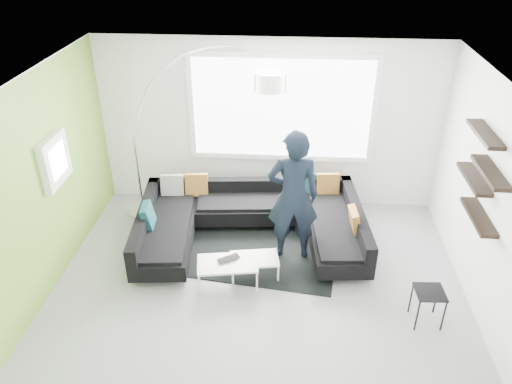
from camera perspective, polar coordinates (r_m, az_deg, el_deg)
ground at (r=6.73m, az=0.12°, el=-11.80°), size 5.50×5.50×0.00m
room_shell at (r=5.86m, az=0.66°, el=2.86°), size 5.54×5.04×2.82m
sectional_sofa at (r=7.48m, az=-0.60°, el=-3.91°), size 3.48×2.35×0.71m
rug at (r=7.51m, az=0.31°, el=-6.59°), size 2.49×1.95×0.01m
coffee_table at (r=6.90m, az=-1.70°, el=-8.75°), size 1.12×0.76×0.34m
arc_lamp at (r=7.98m, az=-13.82°, el=5.96°), size 2.75×1.78×2.69m
side_table at (r=6.57m, az=18.94°, el=-12.27°), size 0.36×0.36×0.48m
person at (r=6.91m, az=4.26°, el=-0.49°), size 0.79×0.58×1.97m
laptop at (r=6.75m, az=-2.99°, el=-7.84°), size 0.49×0.48×0.02m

